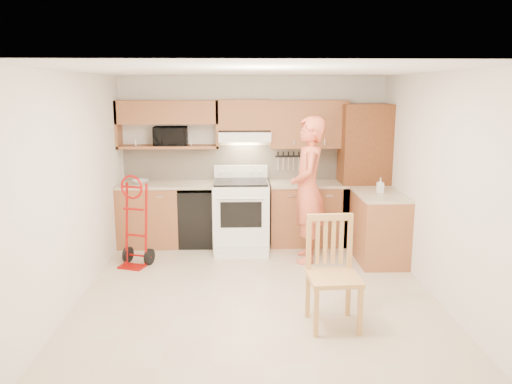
{
  "coord_description": "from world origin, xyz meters",
  "views": [
    {
      "loc": [
        -0.18,
        -5.4,
        2.32
      ],
      "look_at": [
        0.0,
        0.5,
        1.1
      ],
      "focal_mm": 35.25,
      "sensor_mm": 36.0,
      "label": 1
    }
  ],
  "objects_px": {
    "range": "(241,209)",
    "dining_chair": "(334,274)",
    "person": "(308,190)",
    "microwave": "(171,136)",
    "hand_truck": "(134,226)"
  },
  "relations": [
    {
      "from": "range",
      "to": "dining_chair",
      "type": "height_order",
      "value": "range"
    },
    {
      "from": "person",
      "to": "dining_chair",
      "type": "distance_m",
      "value": 2.02
    },
    {
      "from": "range",
      "to": "dining_chair",
      "type": "relative_size",
      "value": 1.08
    },
    {
      "from": "microwave",
      "to": "person",
      "type": "height_order",
      "value": "person"
    },
    {
      "from": "microwave",
      "to": "dining_chair",
      "type": "height_order",
      "value": "microwave"
    },
    {
      "from": "microwave",
      "to": "person",
      "type": "distance_m",
      "value": 2.23
    },
    {
      "from": "range",
      "to": "person",
      "type": "relative_size",
      "value": 0.6
    },
    {
      "from": "range",
      "to": "hand_truck",
      "type": "relative_size",
      "value": 1.07
    },
    {
      "from": "microwave",
      "to": "person",
      "type": "relative_size",
      "value": 0.25
    },
    {
      "from": "microwave",
      "to": "range",
      "type": "height_order",
      "value": "microwave"
    },
    {
      "from": "microwave",
      "to": "hand_truck",
      "type": "distance_m",
      "value": 1.56
    },
    {
      "from": "range",
      "to": "hand_truck",
      "type": "bearing_deg",
      "value": -153.77
    },
    {
      "from": "microwave",
      "to": "person",
      "type": "xyz_separation_m",
      "value": [
        1.94,
        -0.9,
        -0.65
      ]
    },
    {
      "from": "hand_truck",
      "to": "dining_chair",
      "type": "height_order",
      "value": "hand_truck"
    },
    {
      "from": "person",
      "to": "hand_truck",
      "type": "height_order",
      "value": "person"
    }
  ]
}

